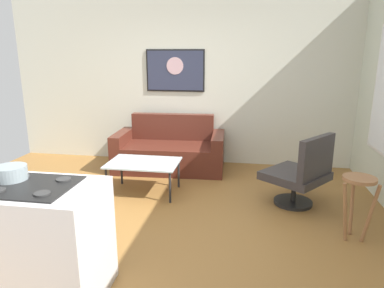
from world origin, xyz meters
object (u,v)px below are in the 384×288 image
at_px(armchair, 301,173).
at_px(wall_painting, 175,70).
at_px(mixing_bowl, 11,174).
at_px(couch, 170,152).
at_px(coffee_table, 144,165).
at_px(bar_stool, 358,192).

bearing_deg(armchair, wall_painting, 139.55).
bearing_deg(armchair, mixing_bowl, -141.66).
relative_size(couch, wall_painting, 1.80).
bearing_deg(wall_painting, mixing_bowl, -98.40).
height_order(coffee_table, armchair, armchair).
bearing_deg(couch, mixing_bowl, -99.58).
bearing_deg(wall_painting, coffee_table, -94.51).
xyz_separation_m(bar_stool, mixing_bowl, (-2.86, -1.18, 0.44)).
bearing_deg(couch, wall_painting, 89.60).
bearing_deg(bar_stool, coffee_table, 161.34).
height_order(couch, coffee_table, couch).
height_order(coffee_table, wall_painting, wall_painting).
bearing_deg(armchair, coffee_table, 177.30).
xyz_separation_m(couch, bar_stool, (2.34, -1.89, 0.23)).
bearing_deg(coffee_table, wall_painting, 85.49).
xyz_separation_m(armchair, wall_painting, (-1.90, 1.62, 1.14)).
relative_size(couch, coffee_table, 1.91).
distance_m(armchair, mixing_bowl, 3.13).
distance_m(bar_stool, mixing_bowl, 3.12).
relative_size(bar_stool, wall_painting, 0.67).
bearing_deg(bar_stool, couch, 141.00).
xyz_separation_m(coffee_table, mixing_bowl, (-0.40, -2.01, 0.55)).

